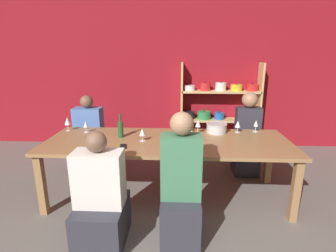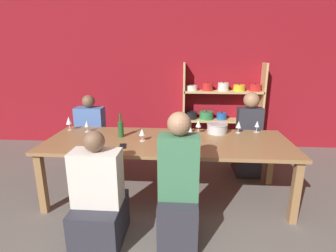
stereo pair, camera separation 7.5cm
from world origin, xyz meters
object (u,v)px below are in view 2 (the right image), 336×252
object	(u,v)px
wine_glass_white_a	(239,125)
person_near_a	(178,197)
mixing_bowl	(217,128)
person_far_a	(248,143)
wine_glass_empty_c	(257,124)
wine_glass_empty_a	(198,124)
shelf_unit	(219,116)
wine_glass_empty_b	(142,132)
wine_glass_empty_e	(69,121)
person_far_b	(92,142)
dining_table	(167,146)
cell_phone	(123,146)
person_near_b	(99,204)
wine_glass_red_c	(177,125)
wine_glass_red_b	(87,124)
wine_glass_red_a	(191,131)
wine_bottle_green	(121,128)
wine_glass_empty_d	(188,125)

from	to	relation	value
wine_glass_white_a	person_near_a	bearing A→B (deg)	-122.07
mixing_bowl	person_far_a	xyz separation A→B (m)	(0.51, 0.43, -0.35)
wine_glass_empty_c	person_far_a	distance (m)	0.54
wine_glass_empty_a	wine_glass_empty_c	xyz separation A→B (m)	(0.77, 0.11, -0.02)
shelf_unit	wine_glass_empty_b	world-z (taller)	shelf_unit
wine_glass_empty_e	person_far_b	size ratio (longest dim) A/B	0.16
dining_table	cell_phone	world-z (taller)	cell_phone
person_near_b	wine_glass_empty_a	bearing A→B (deg)	49.86
shelf_unit	wine_glass_red_c	size ratio (longest dim) A/B	10.17
wine_glass_red_b	person_far_b	bearing A→B (deg)	106.57
wine_glass_red_a	wine_glass_empty_e	xyz separation A→B (m)	(-1.64, 0.35, 0.01)
wine_glass_empty_c	person_far_b	size ratio (longest dim) A/B	0.13
mixing_bowl	wine_bottle_green	distance (m)	1.24
wine_glass_white_a	person_near_a	size ratio (longest dim) A/B	0.12
mixing_bowl	cell_phone	bearing A→B (deg)	-151.53
wine_glass_empty_b	wine_glass_red_c	bearing A→B (deg)	39.46
wine_glass_red_c	cell_phone	size ratio (longest dim) A/B	0.98
wine_glass_empty_a	wine_glass_empty_b	distance (m)	0.76
wine_glass_empty_a	wine_glass_red_c	bearing A→B (deg)	-177.90
wine_bottle_green	wine_glass_empty_b	xyz separation A→B (m)	(0.29, -0.13, -0.01)
wine_glass_empty_d	person_far_a	xyz separation A→B (m)	(0.89, 0.46, -0.40)
person_far_b	wine_glass_white_a	bearing A→B (deg)	168.51
wine_glass_white_a	wine_glass_empty_e	world-z (taller)	wine_glass_empty_e
wine_glass_red_a	wine_glass_empty_d	world-z (taller)	wine_glass_red_a
wine_glass_red_c	person_near_a	xyz separation A→B (m)	(0.06, -1.10, -0.38)
shelf_unit	person_near_a	distance (m)	2.73
wine_glass_empty_c	wine_glass_red_c	bearing A→B (deg)	-173.23
mixing_bowl	wine_glass_empty_e	xyz separation A→B (m)	(-1.99, -0.01, 0.07)
cell_phone	person_far_b	bearing A→B (deg)	125.75
mixing_bowl	wine_glass_empty_e	world-z (taller)	wine_glass_empty_e
dining_table	wine_glass_red_a	world-z (taller)	wine_glass_red_a
wine_bottle_green	wine_glass_red_a	xyz separation A→B (m)	(0.86, -0.10, 0.01)
wine_glass_empty_c	person_near_a	bearing A→B (deg)	-128.89
wine_glass_red_a	wine_glass_red_c	size ratio (longest dim) A/B	1.08
wine_glass_red_a	wine_glass_empty_b	world-z (taller)	wine_glass_red_a
wine_glass_red_a	person_far_a	xyz separation A→B (m)	(0.87, 0.79, -0.41)
wine_glass_white_a	wine_glass_empty_c	bearing A→B (deg)	9.52
mixing_bowl	person_far_a	bearing A→B (deg)	40.00
wine_glass_white_a	wine_glass_empty_c	world-z (taller)	wine_glass_white_a
wine_glass_empty_d	wine_glass_red_c	size ratio (longest dim) A/B	1.04
dining_table	wine_glass_red_c	size ratio (longest dim) A/B	18.53
wine_glass_empty_d	cell_phone	distance (m)	0.94
mixing_bowl	wine_glass_red_b	world-z (taller)	wine_glass_red_b
wine_glass_empty_a	cell_phone	bearing A→B (deg)	-147.37
wine_glass_empty_b	person_far_b	bearing A→B (deg)	138.12
wine_glass_red_a	person_near_a	xyz separation A→B (m)	(-0.11, -0.80, -0.40)
wine_glass_red_a	wine_glass_empty_c	world-z (taller)	wine_glass_red_a
wine_glass_empty_c	mixing_bowl	bearing A→B (deg)	-173.01
wine_bottle_green	wine_glass_empty_d	xyz separation A→B (m)	(0.84, 0.23, -0.01)
person_far_b	wine_glass_empty_d	bearing A→B (deg)	161.87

